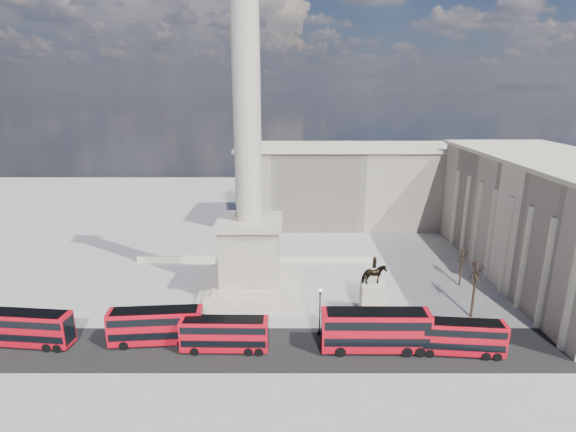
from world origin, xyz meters
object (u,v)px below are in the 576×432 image
(red_bus_e, at_px, (27,328))
(victorian_lamp, at_px, (320,308))
(nelsons_column, at_px, (249,204))
(pedestrian_crossing, at_px, (371,303))
(pedestrian_standing, at_px, (447,325))
(red_bus_b, at_px, (225,334))
(pedestrian_walking, at_px, (405,325))
(red_bus_a, at_px, (157,326))
(red_bus_d, at_px, (459,337))
(red_bus_c, at_px, (376,330))
(equestrian_statue, at_px, (373,295))

(red_bus_e, relative_size, victorian_lamp, 1.72)
(nelsons_column, xyz_separation_m, pedestrian_crossing, (16.30, -5.43, -12.06))
(pedestrian_standing, bearing_deg, victorian_lamp, -12.05)
(pedestrian_crossing, bearing_deg, red_bus_b, 95.63)
(victorian_lamp, height_order, pedestrian_walking, victorian_lamp)
(red_bus_a, xyz_separation_m, red_bus_d, (33.69, -2.09, -0.17))
(nelsons_column, distance_m, red_bus_a, 19.93)
(red_bus_a, xyz_separation_m, red_bus_b, (7.97, -1.47, -0.17))
(red_bus_c, relative_size, red_bus_d, 1.21)
(red_bus_e, bearing_deg, red_bus_d, 3.68)
(red_bus_b, xyz_separation_m, equestrian_statue, (17.84, 8.40, 0.70))
(equestrian_statue, xyz_separation_m, pedestrian_standing, (8.22, -4.46, -1.88))
(equestrian_statue, relative_size, pedestrian_walking, 4.63)
(red_bus_b, distance_m, equestrian_statue, 19.73)
(red_bus_b, bearing_deg, red_bus_c, 0.98)
(nelsons_column, xyz_separation_m, victorian_lamp, (9.04, -11.96, -9.35))
(red_bus_b, xyz_separation_m, red_bus_d, (25.72, -0.61, 0.01))
(red_bus_d, height_order, equestrian_statue, equestrian_statue)
(victorian_lamp, xyz_separation_m, pedestrian_walking, (10.26, 0.67, -2.70))
(red_bus_a, height_order, red_bus_e, red_bus_a)
(nelsons_column, bearing_deg, pedestrian_standing, -24.91)
(red_bus_a, relative_size, red_bus_d, 1.08)
(red_bus_d, height_order, victorian_lamp, victorian_lamp)
(pedestrian_walking, xyz_separation_m, pedestrian_standing, (5.11, -0.04, 0.02))
(equestrian_statue, bearing_deg, victorian_lamp, -144.56)
(pedestrian_crossing, bearing_deg, red_bus_c, 149.45)
(red_bus_c, xyz_separation_m, pedestrian_crossing, (1.28, 9.84, -1.67))
(nelsons_column, relative_size, red_bus_b, 5.13)
(pedestrian_walking, bearing_deg, nelsons_column, 133.87)
(victorian_lamp, height_order, pedestrian_standing, victorian_lamp)
(nelsons_column, xyz_separation_m, equestrian_statue, (16.18, -6.87, -10.16))
(red_bus_b, relative_size, red_bus_d, 0.98)
(red_bus_d, distance_m, red_bus_e, 48.23)
(red_bus_c, height_order, equestrian_statue, equestrian_statue)
(nelsons_column, relative_size, pedestrian_crossing, 29.10)
(nelsons_column, relative_size, equestrian_statue, 6.25)
(red_bus_d, xyz_separation_m, pedestrian_standing, (0.34, 4.56, -1.18))
(equestrian_statue, bearing_deg, red_bus_d, -48.84)
(red_bus_a, height_order, red_bus_d, red_bus_a)
(pedestrian_walking, bearing_deg, pedestrian_standing, -16.27)
(red_bus_a, bearing_deg, equestrian_statue, 10.44)
(nelsons_column, distance_m, pedestrian_crossing, 20.99)
(red_bus_b, height_order, pedestrian_standing, red_bus_b)
(nelsons_column, height_order, red_bus_e, nelsons_column)
(nelsons_column, bearing_deg, pedestrian_crossing, -18.41)
(red_bus_b, xyz_separation_m, red_bus_c, (16.68, 0.01, 0.47))
(red_bus_b, bearing_deg, victorian_lamp, 18.18)
(victorian_lamp, bearing_deg, red_bus_a, -174.35)
(pedestrian_walking, bearing_deg, red_bus_c, -152.90)
(victorian_lamp, bearing_deg, equestrian_statue, 35.44)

